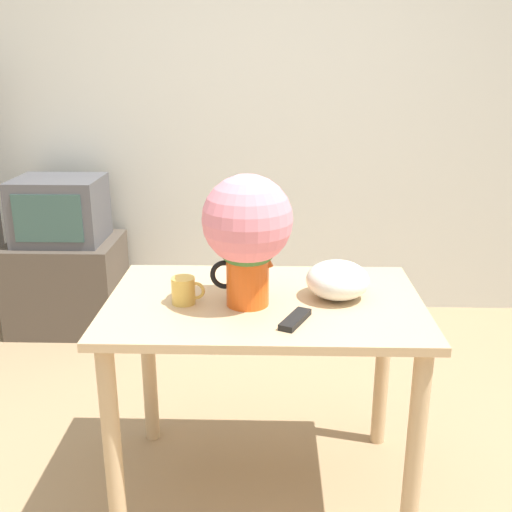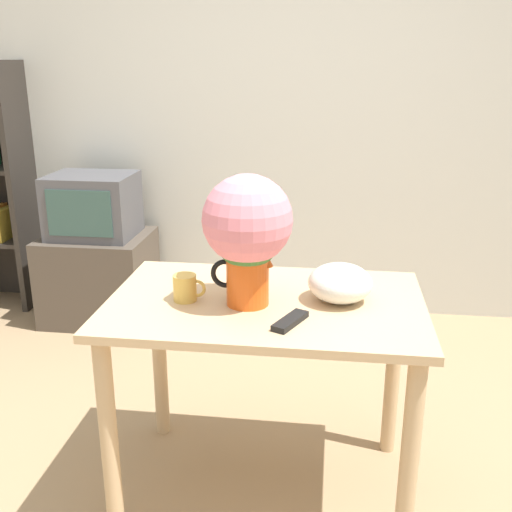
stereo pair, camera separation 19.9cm
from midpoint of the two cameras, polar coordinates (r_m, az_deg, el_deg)
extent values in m
cube|color=silver|center=(3.76, -0.98, 13.94)|extent=(8.00, 0.05, 2.60)
cube|color=tan|center=(2.10, -1.90, -4.61)|extent=(1.10, 0.72, 0.03)
cylinder|color=tan|center=(2.12, -16.28, -17.21)|extent=(0.06, 0.06, 0.75)
cylinder|color=tan|center=(2.06, 12.14, -17.95)|extent=(0.06, 0.06, 0.75)
cylinder|color=tan|center=(2.61, -12.40, -9.75)|extent=(0.06, 0.06, 0.75)
cylinder|color=tan|center=(2.56, 9.79, -10.12)|extent=(0.06, 0.06, 0.75)
cylinder|color=#E05619|center=(2.03, -3.61, -2.12)|extent=(0.15, 0.15, 0.19)
cone|color=#E05619|center=(2.00, -1.89, -0.32)|extent=(0.05, 0.05, 0.05)
torus|color=black|center=(2.03, -5.76, -1.83)|extent=(0.10, 0.02, 0.10)
sphere|color=#3D7033|center=(1.98, -3.70, 1.94)|extent=(0.23, 0.23, 0.23)
sphere|color=pink|center=(1.97, -3.73, 3.42)|extent=(0.30, 0.30, 0.30)
cylinder|color=gold|center=(2.08, -9.67, -3.31)|extent=(0.08, 0.08, 0.09)
torus|color=gold|center=(2.07, -8.51, -3.33)|extent=(0.06, 0.01, 0.06)
ellipsoid|color=silver|center=(2.10, 5.11, -2.33)|extent=(0.22, 0.22, 0.13)
cube|color=black|center=(1.92, 0.78, -6.13)|extent=(0.11, 0.17, 0.02)
cube|color=#4C4238|center=(3.88, -18.91, -2.50)|extent=(0.64, 0.52, 0.55)
cube|color=#4C4C51|center=(3.75, -19.63, 4.15)|extent=(0.50, 0.41, 0.38)
cube|color=#33514C|center=(3.56, -20.78, 3.32)|extent=(0.39, 0.01, 0.27)
camera|label=1|loc=(0.10, -92.84, -0.93)|focal=42.00mm
camera|label=2|loc=(0.10, 87.16, 0.93)|focal=42.00mm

